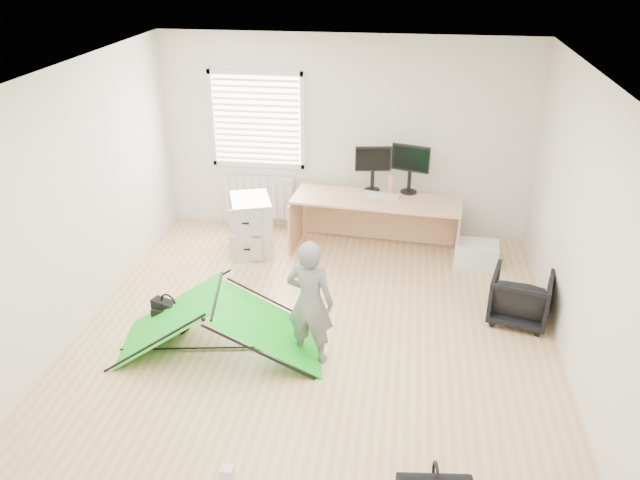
# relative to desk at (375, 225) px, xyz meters

# --- Properties ---
(ground) EXTENTS (5.50, 5.50, 0.00)m
(ground) POSITION_rel_desk_xyz_m (-0.49, -2.11, -0.37)
(ground) COLOR tan
(ground) RESTS_ON ground
(back_wall) EXTENTS (5.00, 0.02, 2.70)m
(back_wall) POSITION_rel_desk_xyz_m (-0.49, 0.64, 0.98)
(back_wall) COLOR silver
(back_wall) RESTS_ON ground
(window) EXTENTS (1.20, 0.06, 1.20)m
(window) POSITION_rel_desk_xyz_m (-1.69, 0.60, 1.18)
(window) COLOR silver
(window) RESTS_ON back_wall
(radiator) EXTENTS (1.00, 0.12, 0.60)m
(radiator) POSITION_rel_desk_xyz_m (-1.69, 0.56, 0.08)
(radiator) COLOR silver
(radiator) RESTS_ON back_wall
(desk) EXTENTS (2.22, 0.86, 0.74)m
(desk) POSITION_rel_desk_xyz_m (0.00, 0.00, 0.00)
(desk) COLOR tan
(desk) RESTS_ON ground
(filing_cabinet) EXTENTS (0.67, 0.77, 0.75)m
(filing_cabinet) POSITION_rel_desk_xyz_m (-1.61, -0.25, 0.01)
(filing_cabinet) COLOR #B0B1B5
(filing_cabinet) RESTS_ON ground
(monitor_left) EXTENTS (0.48, 0.18, 0.45)m
(monitor_left) POSITION_rel_desk_xyz_m (-0.08, 0.29, 0.59)
(monitor_left) COLOR black
(monitor_left) RESTS_ON desk
(monitor_right) EXTENTS (0.51, 0.25, 0.48)m
(monitor_right) POSITION_rel_desk_xyz_m (0.40, 0.29, 0.61)
(monitor_right) COLOR black
(monitor_right) RESTS_ON desk
(keyboard) EXTENTS (0.51, 0.26, 0.02)m
(keyboard) POSITION_rel_desk_xyz_m (0.05, 0.11, 0.38)
(keyboard) COLOR beige
(keyboard) RESTS_ON desk
(thermos) EXTENTS (0.09, 0.09, 0.27)m
(thermos) POSITION_rel_desk_xyz_m (0.17, 0.24, 0.50)
(thermos) COLOR #D37689
(thermos) RESTS_ON desk
(office_chair) EXTENTS (0.74, 0.75, 0.57)m
(office_chair) POSITION_rel_desk_xyz_m (1.66, -1.44, -0.09)
(office_chair) COLOR black
(office_chair) RESTS_ON ground
(person) EXTENTS (0.52, 0.40, 1.30)m
(person) POSITION_rel_desk_xyz_m (-0.48, -2.45, 0.28)
(person) COLOR slate
(person) RESTS_ON ground
(kite) EXTENTS (2.18, 1.24, 0.64)m
(kite) POSITION_rel_desk_xyz_m (-1.40, -2.44, -0.05)
(kite) COLOR #12C41C
(kite) RESTS_ON ground
(storage_crate) EXTENTS (0.56, 0.41, 0.30)m
(storage_crate) POSITION_rel_desk_xyz_m (1.30, -0.22, -0.22)
(storage_crate) COLOR silver
(storage_crate) RESTS_ON ground
(tote_bag) EXTENTS (0.38, 0.27, 0.42)m
(tote_bag) POSITION_rel_desk_xyz_m (-1.52, -0.46, -0.16)
(tote_bag) COLOR #1C7D73
(tote_bag) RESTS_ON ground
(laptop_bag) EXTENTS (0.42, 0.26, 0.31)m
(laptop_bag) POSITION_rel_desk_xyz_m (-2.05, -2.13, -0.22)
(laptop_bag) COLOR black
(laptop_bag) RESTS_ON ground
(white_box) EXTENTS (0.10, 0.10, 0.09)m
(white_box) POSITION_rel_desk_xyz_m (-0.88, -4.05, -0.32)
(white_box) COLOR silver
(white_box) RESTS_ON ground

